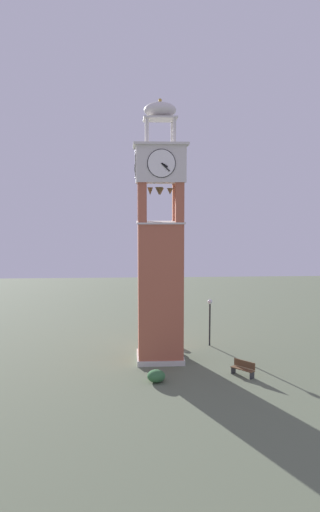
% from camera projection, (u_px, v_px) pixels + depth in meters
% --- Properties ---
extents(ground, '(80.00, 80.00, 0.00)m').
position_uv_depth(ground, '(160.00, 359.00, 36.56)').
color(ground, '#5B664C').
extents(clock_tower, '(3.60, 3.60, 17.73)m').
position_uv_depth(clock_tower, '(160.00, 255.00, 35.81)').
color(clock_tower, '#AD5B42').
rests_on(clock_tower, ground).
extents(park_bench, '(1.49, 1.39, 0.95)m').
position_uv_depth(park_bench, '(243.00, 368.00, 33.10)').
color(park_bench, brown).
rests_on(park_bench, ground).
extents(lamp_post, '(0.36, 0.36, 3.57)m').
position_uv_depth(lamp_post, '(210.00, 313.00, 39.86)').
color(lamp_post, black).
rests_on(lamp_post, ground).
extents(trash_bin, '(0.52, 0.52, 0.80)m').
position_uv_depth(trash_bin, '(171.00, 339.00, 40.61)').
color(trash_bin, '#2D2D33').
rests_on(trash_bin, ground).
extents(shrub_near_entry, '(1.11, 1.11, 0.75)m').
position_uv_depth(shrub_near_entry, '(156.00, 376.00, 31.95)').
color(shrub_near_entry, '#336638').
rests_on(shrub_near_entry, ground).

